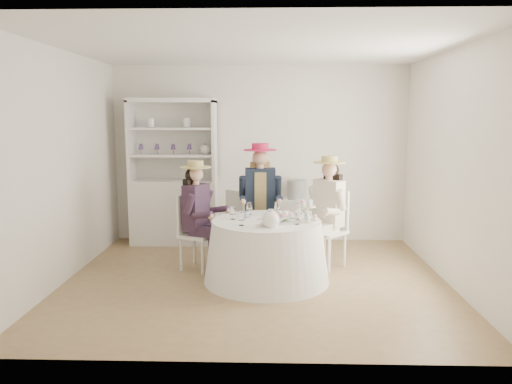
{
  "coord_description": "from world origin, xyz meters",
  "views": [
    {
      "loc": [
        0.17,
        -5.71,
        1.94
      ],
      "look_at": [
        0.0,
        0.1,
        1.05
      ],
      "focal_mm": 35.0,
      "sensor_mm": 36.0,
      "label": 1
    }
  ],
  "objects": [
    {
      "name": "table_teapot",
      "position": [
        0.18,
        -0.39,
        0.82
      ],
      "size": [
        0.27,
        0.19,
        0.2
      ],
      "rotation": [
        0.0,
        0.0,
        -0.35
      ],
      "color": "white",
      "rests_on": "tea_table"
    },
    {
      "name": "tea_table",
      "position": [
        0.13,
        -0.01,
        0.36
      ],
      "size": [
        1.48,
        1.48,
        0.73
      ],
      "rotation": [
        0.0,
        0.0,
        0.24
      ],
      "color": "white",
      "rests_on": "ground"
    },
    {
      "name": "side_table",
      "position": [
        0.57,
        1.75,
        0.35
      ],
      "size": [
        0.59,
        0.59,
        0.69
      ],
      "primitive_type": "cube",
      "rotation": [
        0.0,
        0.0,
        -0.42
      ],
      "color": "silver",
      "rests_on": "ground"
    },
    {
      "name": "guest_mid",
      "position": [
        0.03,
        0.95,
        0.89
      ],
      "size": [
        0.57,
        0.6,
        1.58
      ],
      "rotation": [
        0.0,
        0.0,
        0.06
      ],
      "color": "silver",
      "rests_on": "ground"
    },
    {
      "name": "sandwich_plate",
      "position": [
        0.13,
        -0.34,
        0.75
      ],
      "size": [
        0.25,
        0.25,
        0.06
      ],
      "rotation": [
        0.0,
        0.0,
        -0.42
      ],
      "color": "white",
      "rests_on": "tea_table"
    },
    {
      "name": "ground",
      "position": [
        0.0,
        0.0,
        0.0
      ],
      "size": [
        4.5,
        4.5,
        0.0
      ],
      "primitive_type": "plane",
      "color": "olive",
      "rests_on": "ground"
    },
    {
      "name": "spare_chair",
      "position": [
        -0.28,
        1.4,
        0.47
      ],
      "size": [
        0.51,
        0.51,
        0.88
      ],
      "rotation": [
        0.0,
        0.0,
        2.4
      ],
      "color": "silver",
      "rests_on": "ground"
    },
    {
      "name": "stemware_set",
      "position": [
        0.13,
        -0.01,
        0.81
      ],
      "size": [
        0.85,
        0.86,
        0.15
      ],
      "color": "white",
      "rests_on": "tea_table"
    },
    {
      "name": "ceiling",
      "position": [
        0.0,
        0.0,
        2.7
      ],
      "size": [
        4.5,
        4.5,
        0.0
      ],
      "primitive_type": "plane",
      "rotation": [
        3.14,
        0.0,
        0.0
      ],
      "color": "white",
      "rests_on": "wall_back"
    },
    {
      "name": "guest_left",
      "position": [
        -0.74,
        0.41,
        0.78
      ],
      "size": [
        0.58,
        0.53,
        1.39
      ],
      "rotation": [
        0.0,
        0.0,
        1.16
      ],
      "color": "silver",
      "rests_on": "ground"
    },
    {
      "name": "flower_arrangement",
      "position": [
        0.31,
        -0.1,
        0.82
      ],
      "size": [
        0.18,
        0.18,
        0.07
      ],
      "rotation": [
        0.0,
        0.0,
        0.38
      ],
      "color": "pink",
      "rests_on": "tea_table"
    },
    {
      "name": "wall_right",
      "position": [
        2.25,
        0.0,
        1.35
      ],
      "size": [
        0.0,
        4.5,
        4.5
      ],
      "primitive_type": "plane",
      "rotation": [
        1.57,
        0.0,
        -1.57
      ],
      "color": "silver",
      "rests_on": "ground"
    },
    {
      "name": "teacup_b",
      "position": [
        0.18,
        0.25,
        0.77
      ],
      "size": [
        0.09,
        0.09,
        0.07
      ],
      "primitive_type": "imported",
      "rotation": [
        0.0,
        0.0,
        -0.21
      ],
      "color": "white",
      "rests_on": "tea_table"
    },
    {
      "name": "wall_left",
      "position": [
        -2.25,
        0.0,
        1.35
      ],
      "size": [
        0.0,
        4.5,
        4.5
      ],
      "primitive_type": "plane",
      "rotation": [
        1.57,
        0.0,
        1.57
      ],
      "color": "silver",
      "rests_on": "ground"
    },
    {
      "name": "flower_bowl",
      "position": [
        0.32,
        -0.01,
        0.76
      ],
      "size": [
        0.23,
        0.23,
        0.05
      ],
      "primitive_type": "imported",
      "rotation": [
        0.0,
        0.0,
        -0.14
      ],
      "color": "white",
      "rests_on": "tea_table"
    },
    {
      "name": "teacup_c",
      "position": [
        0.35,
        0.13,
        0.77
      ],
      "size": [
        0.1,
        0.1,
        0.07
      ],
      "primitive_type": "imported",
      "rotation": [
        0.0,
        0.0,
        0.22
      ],
      "color": "white",
      "rests_on": "tea_table"
    },
    {
      "name": "guest_right",
      "position": [
        0.9,
        0.57,
        0.81
      ],
      "size": [
        0.61,
        0.61,
        1.44
      ],
      "rotation": [
        0.0,
        0.0,
        -0.75
      ],
      "color": "silver",
      "rests_on": "ground"
    },
    {
      "name": "wall_front",
      "position": [
        0.0,
        -2.0,
        1.35
      ],
      "size": [
        4.5,
        0.0,
        4.5
      ],
      "primitive_type": "plane",
      "rotation": [
        -1.57,
        0.0,
        0.0
      ],
      "color": "silver",
      "rests_on": "ground"
    },
    {
      "name": "cupcake_stand",
      "position": [
        0.6,
        -0.05,
        0.82
      ],
      "size": [
        0.26,
        0.26,
        0.25
      ],
      "rotation": [
        0.0,
        0.0,
        0.02
      ],
      "color": "white",
      "rests_on": "tea_table"
    },
    {
      "name": "wall_back",
      "position": [
        0.0,
        2.0,
        1.35
      ],
      "size": [
        4.5,
        0.0,
        4.5
      ],
      "primitive_type": "plane",
      "rotation": [
        1.57,
        0.0,
        0.0
      ],
      "color": "silver",
      "rests_on": "ground"
    },
    {
      "name": "hutch",
      "position": [
        -1.29,
        1.77,
        0.78
      ],
      "size": [
        1.35,
        0.63,
        2.19
      ],
      "rotation": [
        0.0,
        0.0,
        -0.12
      ],
      "color": "silver",
      "rests_on": "ground"
    },
    {
      "name": "hatbox",
      "position": [
        0.57,
        1.75,
        0.84
      ],
      "size": [
        0.32,
        0.32,
        0.29
      ],
      "primitive_type": "cylinder",
      "rotation": [
        0.0,
        0.0,
        -0.09
      ],
      "color": "black",
      "rests_on": "side_table"
    },
    {
      "name": "teacup_a",
      "position": [
        -0.12,
        0.12,
        0.77
      ],
      "size": [
        0.12,
        0.12,
        0.07
      ],
      "primitive_type": "imported",
      "rotation": [
        0.0,
        0.0,
        -0.41
      ],
      "color": "white",
      "rests_on": "tea_table"
    }
  ]
}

